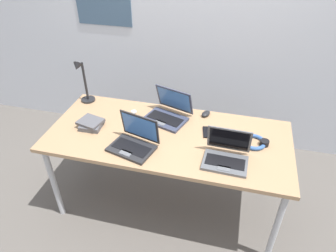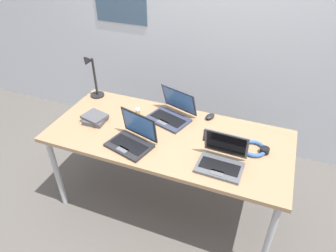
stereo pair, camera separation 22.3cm
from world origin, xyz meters
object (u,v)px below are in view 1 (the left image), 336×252
at_px(computer_mouse, 206,114).
at_px(book_stack, 91,124).
at_px(laptop_by_keyboard, 226,156).
at_px(laptop_near_mouse, 168,113).
at_px(desk_lamp, 83,82).
at_px(cell_phone, 207,132).
at_px(laptop_far_corner, 134,142).
at_px(pill_bottle, 134,115).
at_px(headphones, 253,142).

bearing_deg(computer_mouse, book_stack, -133.77).
distance_m(laptop_by_keyboard, book_stack, 1.05).
bearing_deg(computer_mouse, laptop_near_mouse, -136.84).
relative_size(laptop_near_mouse, computer_mouse, 4.06).
relative_size(laptop_by_keyboard, book_stack, 1.47).
distance_m(desk_lamp, laptop_by_keyboard, 1.33).
xyz_separation_m(laptop_near_mouse, cell_phone, (0.34, -0.12, -0.04)).
height_order(laptop_far_corner, book_stack, laptop_far_corner).
bearing_deg(cell_phone, book_stack, 178.04).
distance_m(laptop_by_keyboard, pill_bottle, 0.82).
height_order(computer_mouse, headphones, headphones).
xyz_separation_m(laptop_near_mouse, book_stack, (-0.54, -0.26, -0.02)).
distance_m(desk_lamp, headphones, 1.45).
distance_m(cell_phone, pill_bottle, 0.59).
xyz_separation_m(laptop_by_keyboard, headphones, (0.17, 0.23, -0.03)).
relative_size(computer_mouse, pill_bottle, 1.22).
height_order(desk_lamp, headphones, desk_lamp).
bearing_deg(computer_mouse, laptop_by_keyboard, -45.60).
bearing_deg(computer_mouse, pill_bottle, -138.18).
distance_m(laptop_far_corner, laptop_by_keyboard, 0.64).
distance_m(laptop_by_keyboard, computer_mouse, 0.55).
bearing_deg(laptop_by_keyboard, desk_lamp, 159.79).
relative_size(laptop_by_keyboard, headphones, 1.40).
bearing_deg(laptop_by_keyboard, headphones, 52.93).
height_order(desk_lamp, laptop_near_mouse, desk_lamp).
bearing_deg(laptop_near_mouse, laptop_by_keyboard, -38.54).
bearing_deg(headphones, computer_mouse, 144.23).
height_order(laptop_far_corner, pill_bottle, laptop_far_corner).
relative_size(laptop_near_mouse, headphones, 1.82).
distance_m(laptop_far_corner, pill_bottle, 0.35).
height_order(laptop_far_corner, computer_mouse, laptop_far_corner).
relative_size(desk_lamp, laptop_far_corner, 1.13).
bearing_deg(cell_phone, pill_bottle, 165.48).
xyz_separation_m(laptop_by_keyboard, book_stack, (-1.04, 0.14, -0.02)).
xyz_separation_m(laptop_near_mouse, pill_bottle, (-0.26, -0.08, -0.01)).
bearing_deg(cell_phone, computer_mouse, 90.12).
distance_m(laptop_far_corner, headphones, 0.85).
bearing_deg(laptop_far_corner, pill_bottle, 109.33).
height_order(cell_phone, book_stack, book_stack).
distance_m(headphones, pill_bottle, 0.93).
distance_m(cell_phone, headphones, 0.34).
distance_m(laptop_near_mouse, headphones, 0.69).
relative_size(laptop_by_keyboard, pill_bottle, 3.79).
relative_size(desk_lamp, computer_mouse, 4.17).
bearing_deg(desk_lamp, book_stack, -57.72).
height_order(laptop_far_corner, headphones, laptop_far_corner).
xyz_separation_m(headphones, book_stack, (-1.21, -0.10, 0.01)).
height_order(laptop_far_corner, laptop_near_mouse, laptop_near_mouse).
bearing_deg(laptop_by_keyboard, laptop_far_corner, -178.75).
xyz_separation_m(laptop_far_corner, headphones, (0.81, 0.25, -0.03)).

